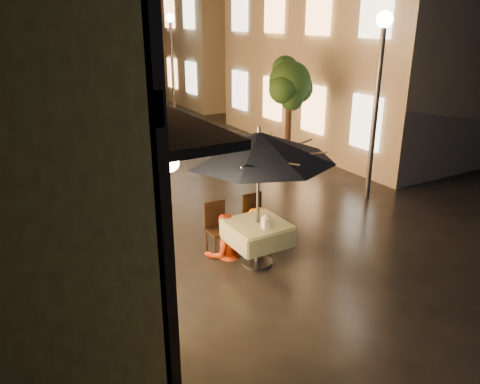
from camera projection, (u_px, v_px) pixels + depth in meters
ground at (323, 262)px, 8.32m from camera, size 90.00×90.00×0.00m
east_building_near at (378, 38)px, 15.90m from camera, size 7.30×9.30×6.80m
east_building_far at (220, 25)px, 25.12m from camera, size 7.30×10.30×7.30m
street_tree at (290, 85)px, 12.26m from camera, size 1.43×1.20×3.15m
streetlamp_near at (379, 74)px, 10.32m from camera, size 0.36×0.36×4.23m
streetlamp_far at (171, 46)px, 20.04m from camera, size 0.36×0.36×4.23m
cafe_table at (257, 233)px, 8.10m from camera, size 0.99×0.99×0.78m
patio_umbrella at (259, 146)px, 7.55m from camera, size 2.53×2.53×2.46m
cafe_chair_left at (217, 225)px, 8.53m from camera, size 0.42×0.42×0.97m
cafe_chair_right at (255, 216)px, 8.90m from camera, size 0.42×0.42×0.97m
table_lantern at (266, 221)px, 7.78m from camera, size 0.16×0.16×0.25m
person_orange at (224, 215)px, 8.31m from camera, size 0.81×0.66×1.58m
person_yellow at (258, 210)px, 8.71m from camera, size 1.06×0.81×1.46m
bicycle_0 at (121, 196)px, 10.14m from camera, size 1.81×0.86×0.91m
bicycle_1 at (120, 191)px, 10.44m from camera, size 1.52×0.62×0.89m
bicycle_2 at (111, 175)px, 11.35m from camera, size 1.95×1.22×0.97m
bicycle_3 at (90, 169)px, 11.73m from camera, size 1.79×0.76×1.05m
bicycle_4 at (93, 154)px, 13.28m from camera, size 1.73×1.12×0.86m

